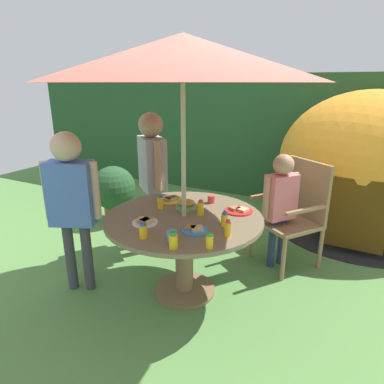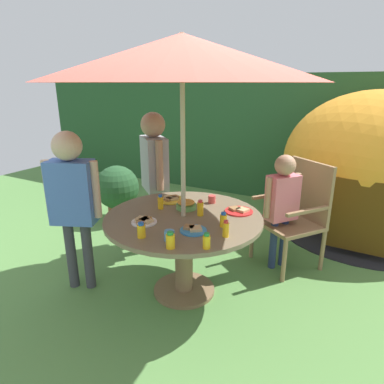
# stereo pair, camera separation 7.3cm
# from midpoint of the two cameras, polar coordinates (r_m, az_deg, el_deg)

# --- Properties ---
(ground_plane) EXTENTS (10.00, 10.00, 0.02)m
(ground_plane) POSITION_cam_midpoint_polar(r_m,az_deg,el_deg) (3.00, -0.62, -16.72)
(ground_plane) COLOR #548442
(hedge_backdrop) EXTENTS (9.00, 0.70, 1.84)m
(hedge_backdrop) POSITION_cam_midpoint_polar(r_m,az_deg,el_deg) (5.38, 15.55, 9.10)
(hedge_backdrop) COLOR #234C28
(hedge_backdrop) RESTS_ON ground_plane
(garden_table) EXTENTS (1.26, 1.26, 0.70)m
(garden_table) POSITION_cam_midpoint_polar(r_m,az_deg,el_deg) (2.72, -0.66, -7.17)
(garden_table) COLOR brown
(garden_table) RESTS_ON ground_plane
(patio_umbrella) EXTENTS (2.00, 2.00, 2.03)m
(patio_umbrella) POSITION_cam_midpoint_polar(r_m,az_deg,el_deg) (2.47, -0.78, 21.94)
(patio_umbrella) COLOR #B7AD8C
(patio_umbrella) RESTS_ON ground_plane
(wooden_chair) EXTENTS (0.72, 0.72, 1.01)m
(wooden_chair) POSITION_cam_midpoint_polar(r_m,az_deg,el_deg) (3.36, 18.25, -2.92)
(wooden_chair) COLOR #93704C
(wooden_chair) RESTS_ON ground_plane
(dome_tent) EXTENTS (2.09, 2.09, 1.65)m
(dome_tent) POSITION_cam_midpoint_polar(r_m,az_deg,el_deg) (4.40, 28.83, 4.22)
(dome_tent) COLOR orange
(dome_tent) RESTS_ON ground_plane
(potted_plant) EXTENTS (0.56, 0.56, 0.71)m
(potted_plant) POSITION_cam_midpoint_polar(r_m,az_deg,el_deg) (4.37, -12.21, 0.48)
(potted_plant) COLOR brown
(potted_plant) RESTS_ON ground_plane
(child_in_pink_shirt) EXTENTS (0.30, 0.33, 1.11)m
(child_in_pink_shirt) POSITION_cam_midpoint_polar(r_m,az_deg,el_deg) (3.17, 15.86, -0.95)
(child_in_pink_shirt) COLOR navy
(child_in_pink_shirt) RESTS_ON ground_plane
(child_in_grey_shirt) EXTENTS (0.42, 0.40, 1.44)m
(child_in_grey_shirt) POSITION_cam_midpoint_polar(r_m,az_deg,el_deg) (3.42, -5.86, 4.78)
(child_in_grey_shirt) COLOR #3F3F47
(child_in_grey_shirt) RESTS_ON ground_plane
(child_in_blue_shirt) EXTENTS (0.43, 0.32, 1.36)m
(child_in_blue_shirt) POSITION_cam_midpoint_polar(r_m,az_deg,el_deg) (2.83, -19.13, -0.07)
(child_in_blue_shirt) COLOR #3F3F47
(child_in_blue_shirt) RESTS_ON ground_plane
(snack_bowl) EXTENTS (0.17, 0.17, 0.08)m
(snack_bowl) POSITION_cam_midpoint_polar(r_m,az_deg,el_deg) (2.80, -0.26, -2.19)
(snack_bowl) COLOR #66B259
(snack_bowl) RESTS_ON garden_table
(plate_front_edge) EXTENTS (0.23, 0.23, 0.03)m
(plate_front_edge) POSITION_cam_midpoint_polar(r_m,az_deg,el_deg) (2.77, 8.78, -3.18)
(plate_front_edge) COLOR red
(plate_front_edge) RESTS_ON garden_table
(plate_center_back) EXTENTS (0.19, 0.19, 0.03)m
(plate_center_back) POSITION_cam_midpoint_polar(r_m,az_deg,el_deg) (2.39, 1.09, -6.46)
(plate_center_back) COLOR #338CD8
(plate_center_back) RESTS_ON garden_table
(plate_near_right) EXTENTS (0.19, 0.19, 0.03)m
(plate_near_right) POSITION_cam_midpoint_polar(r_m,az_deg,el_deg) (2.55, -7.39, -4.96)
(plate_near_right) COLOR white
(plate_near_right) RESTS_ON garden_table
(plate_center_front) EXTENTS (0.24, 0.24, 0.03)m
(plate_center_front) POSITION_cam_midpoint_polar(r_m,az_deg,el_deg) (3.01, -2.92, -1.24)
(plate_center_front) COLOR yellow
(plate_center_front) RESTS_ON garden_table
(juice_bottle_near_left) EXTENTS (0.04, 0.04, 0.12)m
(juice_bottle_near_left) POSITION_cam_midpoint_polar(r_m,az_deg,el_deg) (2.31, 6.72, -6.34)
(juice_bottle_near_left) COLOR yellow
(juice_bottle_near_left) RESTS_ON garden_table
(juice_bottle_far_left) EXTENTS (0.05, 0.05, 0.11)m
(juice_bottle_far_left) POSITION_cam_midpoint_polar(r_m,az_deg,el_deg) (2.15, 3.49, -8.44)
(juice_bottle_far_left) COLOR yellow
(juice_bottle_far_left) RESTS_ON garden_table
(juice_bottle_far_right) EXTENTS (0.06, 0.06, 0.11)m
(juice_bottle_far_right) POSITION_cam_midpoint_polar(r_m,az_deg,el_deg) (2.15, -2.74, -8.31)
(juice_bottle_far_right) COLOR yellow
(juice_bottle_far_right) RESTS_ON garden_table
(juice_bottle_mid_left) EXTENTS (0.05, 0.05, 0.11)m
(juice_bottle_mid_left) POSITION_cam_midpoint_polar(r_m,az_deg,el_deg) (2.47, 6.24, -4.79)
(juice_bottle_mid_left) COLOR yellow
(juice_bottle_mid_left) RESTS_ON garden_table
(juice_bottle_mid_right) EXTENTS (0.05, 0.05, 0.12)m
(juice_bottle_mid_right) POSITION_cam_midpoint_polar(r_m,az_deg,el_deg) (2.80, -4.67, -1.76)
(juice_bottle_mid_right) COLOR yellow
(juice_bottle_mid_right) RESTS_ON garden_table
(juice_bottle_back_edge) EXTENTS (0.05, 0.05, 0.13)m
(juice_bottle_back_edge) POSITION_cam_midpoint_polar(r_m,az_deg,el_deg) (2.65, 2.22, -2.81)
(juice_bottle_back_edge) COLOR yellow
(juice_bottle_back_edge) RESTS_ON garden_table
(juice_bottle_spot_a) EXTENTS (0.06, 0.06, 0.11)m
(juice_bottle_spot_a) POSITION_cam_midpoint_polar(r_m,az_deg,el_deg) (2.31, -7.78, -6.55)
(juice_bottle_spot_a) COLOR yellow
(juice_bottle_spot_a) RESTS_ON garden_table
(cup_near) EXTENTS (0.07, 0.07, 0.07)m
(cup_near) POSITION_cam_midpoint_polar(r_m,az_deg,el_deg) (2.25, -2.97, -7.46)
(cup_near) COLOR #4C99D8
(cup_near) RESTS_ON garden_table
(cup_far) EXTENTS (0.07, 0.07, 0.07)m
(cup_far) POSITION_cam_midpoint_polar(r_m,az_deg,el_deg) (2.94, 4.14, -1.23)
(cup_far) COLOR #E04C47
(cup_far) RESTS_ON garden_table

